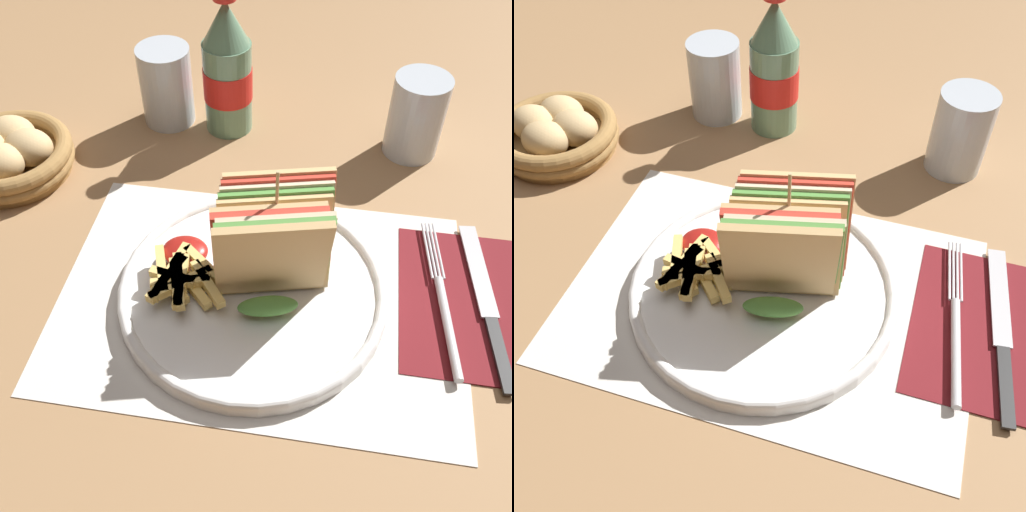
% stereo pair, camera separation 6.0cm
% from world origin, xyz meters
% --- Properties ---
extents(ground_plane, '(4.00, 4.00, 0.00)m').
position_xyz_m(ground_plane, '(0.00, 0.00, 0.00)').
color(ground_plane, '#9E754C').
extents(placemat, '(0.41, 0.29, 0.00)m').
position_xyz_m(placemat, '(-0.01, -0.03, 0.00)').
color(placemat, silver).
rests_on(placemat, ground_plane).
extents(plate_main, '(0.27, 0.27, 0.02)m').
position_xyz_m(plate_main, '(-0.02, -0.03, 0.01)').
color(plate_main, white).
rests_on(plate_main, ground_plane).
extents(club_sandwich, '(0.12, 0.12, 0.14)m').
position_xyz_m(club_sandwich, '(-0.00, -0.01, 0.07)').
color(club_sandwich, tan).
rests_on(club_sandwich, plate_main).
extents(fries_pile, '(0.09, 0.08, 0.02)m').
position_xyz_m(fries_pile, '(-0.09, -0.04, 0.03)').
color(fries_pile, '#E5C166').
rests_on(fries_pile, plate_main).
extents(ketchup_blob, '(0.05, 0.04, 0.02)m').
position_xyz_m(ketchup_blob, '(-0.09, 0.00, 0.03)').
color(ketchup_blob, maroon).
rests_on(ketchup_blob, plate_main).
extents(napkin, '(0.13, 0.19, 0.00)m').
position_xyz_m(napkin, '(0.19, 0.00, 0.00)').
color(napkin, maroon).
rests_on(napkin, ground_plane).
extents(fork, '(0.03, 0.20, 0.01)m').
position_xyz_m(fork, '(0.17, -0.02, 0.01)').
color(fork, silver).
rests_on(fork, napkin).
extents(knife, '(0.04, 0.21, 0.00)m').
position_xyz_m(knife, '(0.21, -0.00, 0.01)').
color(knife, black).
rests_on(knife, napkin).
extents(coke_bottle_near, '(0.06, 0.06, 0.19)m').
position_xyz_m(coke_bottle_near, '(-0.10, 0.26, 0.08)').
color(coke_bottle_near, slate).
rests_on(coke_bottle_near, ground_plane).
extents(glass_near, '(0.07, 0.07, 0.10)m').
position_xyz_m(glass_near, '(0.14, 0.24, 0.05)').
color(glass_near, silver).
rests_on(glass_near, ground_plane).
extents(glass_far, '(0.07, 0.07, 0.10)m').
position_xyz_m(glass_far, '(-0.18, 0.26, 0.04)').
color(glass_far, silver).
rests_on(glass_far, ground_plane).
extents(bread_basket, '(0.16, 0.16, 0.06)m').
position_xyz_m(bread_basket, '(-0.35, 0.12, 0.02)').
color(bread_basket, olive).
rests_on(bread_basket, ground_plane).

